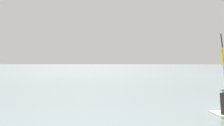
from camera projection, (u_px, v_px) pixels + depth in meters
The scene contains 0 objects.
Camera 1 is at (-14.72, -18.23, 2.75)m, focal length 58.96 mm.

